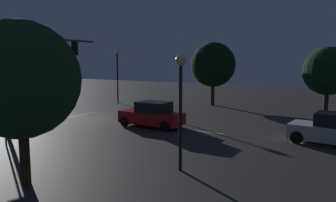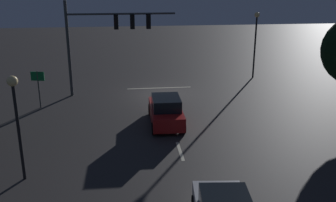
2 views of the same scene
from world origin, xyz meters
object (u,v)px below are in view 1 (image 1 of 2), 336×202
(car_approaching, at_px, (152,115))
(street_lamp_right_kerb, at_px, (181,89))
(route_sign, at_px, (4,111))
(tree_left_near, at_px, (328,71))
(street_lamp_left_kerb, at_px, (117,66))
(tree_right_far, at_px, (21,80))
(traffic_signal_assembly, at_px, (41,56))
(tree_left_far, at_px, (213,65))
(car_distant, at_px, (334,130))

(car_approaching, relative_size, street_lamp_right_kerb, 0.94)
(route_sign, bearing_deg, street_lamp_right_kerb, 96.99)
(tree_left_near, bearing_deg, street_lamp_right_kerb, -13.57)
(street_lamp_right_kerb, relative_size, route_sign, 1.84)
(route_sign, distance_m, tree_left_near, 22.05)
(car_approaching, xyz_separation_m, street_lamp_left_kerb, (-8.67, -9.98, 3.05))
(route_sign, xyz_separation_m, tree_right_far, (2.95, 5.64, 1.94))
(traffic_signal_assembly, bearing_deg, car_approaching, 118.56)
(street_lamp_left_kerb, distance_m, tree_left_far, 9.87)
(street_lamp_left_kerb, height_order, tree_right_far, tree_right_far)
(car_distant, xyz_separation_m, tree_left_far, (-11.29, -11.62, 3.22))
(route_sign, bearing_deg, tree_right_far, 62.40)
(car_distant, xyz_separation_m, street_lamp_right_kerb, (7.63, -5.05, 2.49))
(street_lamp_right_kerb, xyz_separation_m, route_sign, (1.19, -9.71, -1.47))
(car_approaching, bearing_deg, car_distant, 94.05)
(car_distant, distance_m, street_lamp_right_kerb, 9.48)
(tree_left_far, bearing_deg, route_sign, -8.86)
(street_lamp_right_kerb, bearing_deg, tree_left_near, 166.43)
(route_sign, distance_m, tree_left_far, 20.47)
(car_approaching, relative_size, street_lamp_left_kerb, 0.79)
(route_sign, height_order, tree_left_far, tree_left_far)
(car_distant, bearing_deg, tree_left_far, -134.17)
(tree_left_near, bearing_deg, traffic_signal_assembly, -51.81)
(car_distant, height_order, street_lamp_left_kerb, street_lamp_left_kerb)
(traffic_signal_assembly, xyz_separation_m, car_distant, (-4.28, 17.36, -3.91))
(tree_left_far, bearing_deg, street_lamp_right_kerb, 19.16)
(route_sign, relative_size, tree_left_far, 0.41)
(traffic_signal_assembly, bearing_deg, street_lamp_left_kerb, -163.85)
(street_lamp_right_kerb, bearing_deg, route_sign, -83.01)
(car_distant, height_order, tree_left_far, tree_left_far)
(street_lamp_right_kerb, distance_m, route_sign, 9.89)
(tree_left_near, bearing_deg, route_sign, -38.19)
(car_distant, distance_m, tree_left_near, 8.99)
(street_lamp_left_kerb, height_order, route_sign, street_lamp_left_kerb)
(traffic_signal_assembly, bearing_deg, tree_left_far, 159.76)
(car_approaching, xyz_separation_m, tree_right_far, (10.99, 1.80, 2.96))
(traffic_signal_assembly, bearing_deg, route_sign, 29.91)
(car_distant, height_order, route_sign, route_sign)
(traffic_signal_assembly, relative_size, tree_left_near, 1.42)
(tree_left_far, xyz_separation_m, tree_right_far, (23.05, 2.50, -0.26))
(traffic_signal_assembly, height_order, tree_left_near, traffic_signal_assembly)
(car_distant, height_order, tree_left_near, tree_left_near)
(tree_left_far, bearing_deg, tree_right_far, 6.20)
(street_lamp_left_kerb, bearing_deg, car_approaching, 49.01)
(car_approaching, bearing_deg, tree_left_far, -176.64)
(street_lamp_right_kerb, bearing_deg, street_lamp_left_kerb, -134.42)
(tree_left_far, relative_size, tree_right_far, 1.07)
(route_sign, distance_m, tree_right_far, 6.65)
(car_approaching, height_order, tree_left_far, tree_left_far)
(car_approaching, relative_size, tree_right_far, 0.75)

